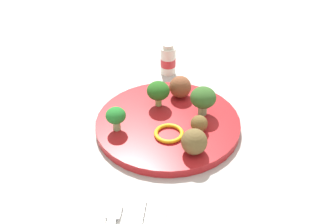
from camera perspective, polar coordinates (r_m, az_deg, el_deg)
name	(u,v)px	position (r m, az deg, el deg)	size (l,w,h in m)	color
ground_plane	(168,127)	(0.78, 0.00, -2.15)	(4.00, 4.00, 0.00)	#B2B2AD
plate	(168,124)	(0.77, 0.00, -1.68)	(0.28, 0.28, 0.02)	red
broccoli_floret_near_rim	(203,98)	(0.77, 5.08, 1.99)	(0.05, 0.05, 0.06)	#92BA7F
broccoli_floret_mid_right	(116,116)	(0.73, -7.52, -0.61)	(0.04, 0.04, 0.05)	#9BC281
broccoli_floret_back_right	(158,91)	(0.79, -1.41, 3.02)	(0.05, 0.05, 0.05)	#A3BD69
meatball_mid_right	(194,142)	(0.68, 3.79, -4.28)	(0.05, 0.05, 0.05)	brown
meatball_front_right	(180,87)	(0.82, 1.77, 3.64)	(0.05, 0.05, 0.05)	brown
meatball_back_right	(199,124)	(0.73, 4.50, -1.68)	(0.03, 0.03, 0.03)	brown
pepper_ring_center	(169,133)	(0.73, 0.13, -3.08)	(0.06, 0.06, 0.01)	yellow
yogurt_bottle	(168,60)	(0.93, 0.01, 7.45)	(0.04, 0.04, 0.08)	white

